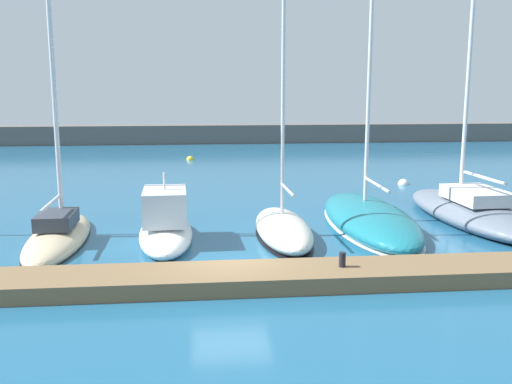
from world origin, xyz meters
name	(u,v)px	position (x,y,z in m)	size (l,w,h in m)	color
ground_plane	(230,271)	(0.00, 0.00, 0.00)	(120.00, 120.00, 0.00)	#1E567A
dock_pier	(233,278)	(0.00, -1.37, 0.25)	(26.26, 2.02, 0.49)	brown
breakwater_seawall	(208,134)	(0.00, 41.51, 0.94)	(108.00, 2.36, 1.87)	#5B5651
sailboat_sand_second	(58,234)	(-6.20, 4.06, 0.33)	(2.16, 7.34, 12.52)	beige
motorboat_white_third	(166,225)	(-2.21, 3.85, 0.61)	(2.19, 6.11, 2.90)	white
sailboat_ivory_fourth	(283,228)	(2.24, 3.85, 0.41)	(2.11, 6.31, 12.84)	silver
sailboat_teal_fifth	(369,218)	(6.13, 5.51, 0.33)	(3.50, 9.98, 15.47)	#19707F
sailboat_slate_sixth	(472,208)	(10.78, 5.88, 0.56)	(3.65, 10.02, 19.89)	slate
mooring_buoy_yellow	(190,160)	(-1.62, 28.10, 0.00)	(0.59, 0.59, 0.59)	yellow
mooring_buoy_white	(403,184)	(11.16, 15.27, 0.00)	(0.63, 0.63, 0.63)	white
dock_bollard	(342,260)	(3.23, -1.37, 0.71)	(0.20, 0.20, 0.44)	black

